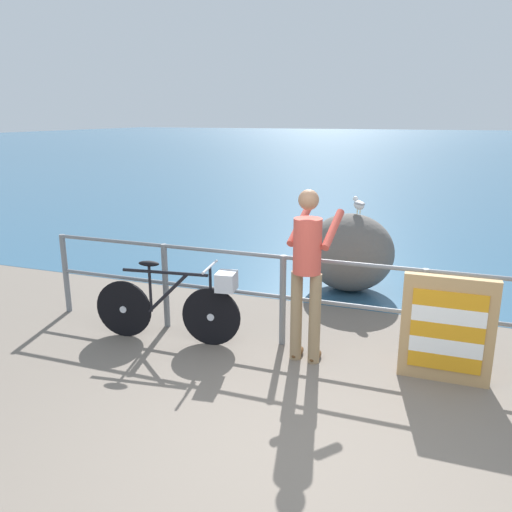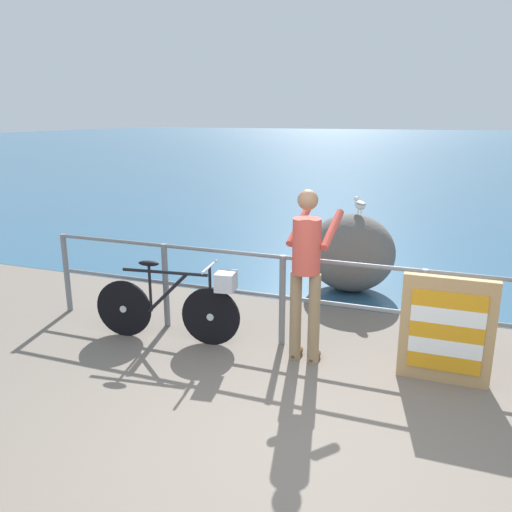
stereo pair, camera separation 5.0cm
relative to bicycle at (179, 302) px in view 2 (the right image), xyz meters
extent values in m
cube|color=#6B6056|center=(1.82, 18.44, -0.51)|extent=(120.00, 120.00, 0.10)
cube|color=#2D5675|center=(1.82, 46.67, -0.46)|extent=(120.00, 90.00, 0.01)
cylinder|color=slate|center=(-1.80, 0.33, 0.05)|extent=(0.07, 0.07, 1.02)
cylinder|color=slate|center=(-0.35, 0.33, 0.05)|extent=(0.07, 0.07, 1.02)
cylinder|color=slate|center=(1.10, 0.33, 0.05)|extent=(0.07, 0.07, 1.02)
cylinder|color=slate|center=(2.54, 0.33, 0.05)|extent=(0.07, 0.07, 1.02)
cylinder|color=slate|center=(1.82, 0.33, 0.54)|extent=(7.24, 0.04, 0.04)
cylinder|color=slate|center=(1.82, 0.33, 0.09)|extent=(7.24, 0.04, 0.04)
cylinder|color=black|center=(-0.66, -0.08, -0.13)|extent=(0.66, 0.12, 0.66)
cylinder|color=#B7BCC6|center=(-0.66, -0.08, -0.13)|extent=(0.09, 0.07, 0.08)
cylinder|color=black|center=(0.37, 0.05, -0.13)|extent=(0.66, 0.12, 0.66)
cylinder|color=#B7BCC6|center=(0.37, 0.05, -0.13)|extent=(0.09, 0.07, 0.08)
cylinder|color=black|center=(-0.15, -0.02, 0.34)|extent=(0.98, 0.16, 0.04)
cylinder|color=black|center=(-0.12, -0.02, 0.10)|extent=(0.50, 0.10, 0.50)
cylinder|color=black|center=(-0.33, -0.04, 0.13)|extent=(0.03, 0.03, 0.53)
ellipsoid|color=black|center=(-0.33, -0.04, 0.43)|extent=(0.25, 0.13, 0.06)
cylinder|color=black|center=(0.37, 0.05, 0.15)|extent=(0.03, 0.03, 0.57)
cylinder|color=#B7BCC6|center=(0.37, 0.05, 0.44)|extent=(0.09, 0.48, 0.03)
cube|color=#B7BCC6|center=(0.55, 0.07, 0.29)|extent=(0.23, 0.26, 0.20)
cylinder|color=#8C7251|center=(1.33, 0.04, 0.01)|extent=(0.12, 0.12, 0.95)
ellipsoid|color=#513319|center=(1.34, 0.10, -0.42)|extent=(0.13, 0.27, 0.08)
cylinder|color=#8C7251|center=(1.53, 0.02, 0.01)|extent=(0.12, 0.12, 0.95)
ellipsoid|color=#513319|center=(1.54, 0.08, -0.42)|extent=(0.13, 0.27, 0.08)
cylinder|color=#CC4C3F|center=(1.43, 0.03, 0.76)|extent=(0.28, 0.28, 0.55)
sphere|color=#9E7051|center=(1.43, 0.03, 1.22)|extent=(0.20, 0.20, 0.20)
cylinder|color=#CC4C3F|center=(1.28, 0.29, 0.90)|extent=(0.13, 0.52, 0.34)
cylinder|color=#CC4C3F|center=(1.63, 0.25, 0.90)|extent=(0.13, 0.52, 0.34)
cube|color=tan|center=(2.78, 0.08, 0.06)|extent=(0.84, 0.09, 1.04)
cube|color=orange|center=(2.78, 0.03, -0.26)|extent=(0.66, 0.01, 0.16)
cube|color=white|center=(2.78, 0.03, -0.10)|extent=(0.66, 0.01, 0.16)
cube|color=orange|center=(2.78, 0.03, 0.06)|extent=(0.66, 0.01, 0.16)
cube|color=white|center=(2.78, 0.03, 0.21)|extent=(0.66, 0.01, 0.16)
cube|color=orange|center=(2.78, 0.03, 0.37)|extent=(0.66, 0.01, 0.16)
ellipsoid|color=#605B56|center=(1.46, 2.42, 0.10)|extent=(1.25, 1.05, 1.12)
cylinder|color=gold|center=(1.53, 2.44, 0.69)|extent=(0.01, 0.01, 0.06)
cylinder|color=gold|center=(1.57, 2.46, 0.69)|extent=(0.01, 0.01, 0.06)
ellipsoid|color=white|center=(1.55, 2.45, 0.78)|extent=(0.24, 0.28, 0.13)
ellipsoid|color=#9E9EA3|center=(1.56, 2.43, 0.81)|extent=(0.23, 0.27, 0.06)
sphere|color=white|center=(1.48, 2.55, 0.85)|extent=(0.08, 0.08, 0.08)
cone|color=gold|center=(1.45, 2.59, 0.85)|extent=(0.05, 0.05, 0.02)
camera|label=1|loc=(2.62, -4.71, 2.00)|focal=36.04mm
camera|label=2|loc=(2.67, -4.70, 2.00)|focal=36.04mm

